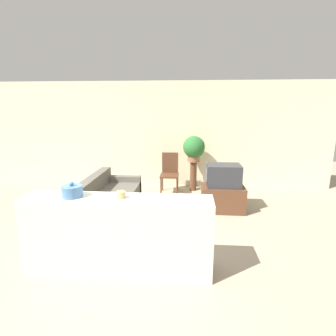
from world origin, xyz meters
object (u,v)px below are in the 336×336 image
(television, at_px, (223,175))
(potted_plant, at_px, (194,148))
(wooden_chair, at_px, (170,171))
(decorative_bowl, at_px, (72,191))
(couch, at_px, (109,200))

(television, height_order, potted_plant, potted_plant)
(potted_plant, bearing_deg, wooden_chair, -161.65)
(wooden_chair, distance_m, decorative_bowl, 3.42)
(potted_plant, xyz_separation_m, decorative_bowl, (-1.55, -3.43, -0.03))
(wooden_chair, xyz_separation_m, potted_plant, (0.58, 0.19, 0.55))
(couch, xyz_separation_m, wooden_chair, (1.13, 1.37, 0.27))
(couch, bearing_deg, potted_plant, 42.51)
(television, bearing_deg, decorative_bowl, -134.64)
(couch, relative_size, potted_plant, 2.91)
(television, xyz_separation_m, potted_plant, (-0.57, 1.28, 0.35))
(decorative_bowl, bearing_deg, wooden_chair, 73.27)
(couch, height_order, wooden_chair, wooden_chair)
(couch, height_order, potted_plant, potted_plant)
(couch, relative_size, wooden_chair, 1.89)
(couch, relative_size, decorative_bowl, 7.22)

